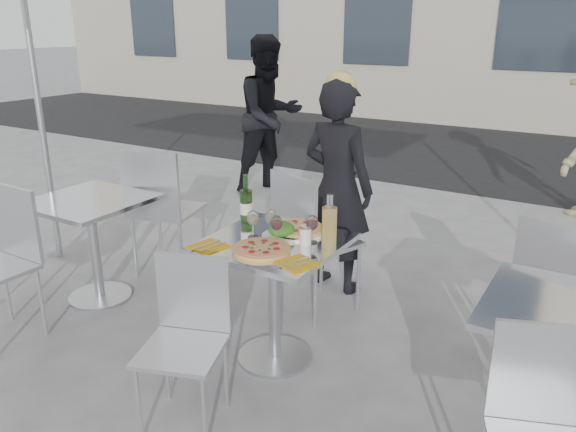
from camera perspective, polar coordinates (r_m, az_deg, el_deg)
The scene contains 25 objects.
ground at distance 3.44m, azimuth -1.34°, elevation -14.23°, with size 80.00×80.00×0.00m, color slate.
street_asphalt at distance 9.25m, azimuth 20.97°, elevation 6.00°, with size 24.00×5.00×0.00m, color black.
main_table at distance 3.18m, azimuth -1.41°, elevation -6.07°, with size 0.72×0.72×0.75m.
side_table_left at distance 4.12m, azimuth -19.26°, elevation -1.15°, with size 0.72×0.72×0.75m.
side_table_right at distance 2.77m, azimuth 26.45°, elevation -12.28°, with size 0.72×0.72×0.75m.
chair_far at distance 3.68m, azimuth 1.99°, elevation -1.67°, with size 0.59×0.59×0.99m.
chair_near at distance 2.82m, azimuth -10.19°, elevation -11.01°, with size 0.48×0.49×0.83m.
side_chair_lfar at distance 4.35m, azimuth -12.87°, elevation 1.36°, with size 0.57×0.58×1.02m.
side_chair_lnear at distance 3.85m, azimuth -27.00°, elevation -3.23°, with size 0.44×0.45×0.95m.
side_chair_rfar at distance 3.41m, azimuth 25.64°, elevation -6.29°, with size 0.52×0.53×0.91m.
side_chair_rnear at distance 2.37m, azimuth 24.69°, elevation -18.58°, with size 0.51×0.51×0.86m.
woman_diner at distance 4.04m, azimuth 5.04°, elevation 2.91°, with size 0.56×0.37×1.54m, color black.
pedestrian_a at distance 6.48m, azimuth -1.86°, elevation 10.12°, with size 0.86×0.67×1.77m, color black.
pizza_near at distance 2.96m, azimuth -2.71°, elevation -3.34°, with size 0.31×0.31×0.02m.
pizza_far at distance 3.22m, azimuth 1.03°, elevation -1.32°, with size 0.33×0.33×0.03m.
salad_plate at distance 3.14m, azimuth -0.67°, elevation -1.50°, with size 0.22×0.22×0.09m.
wine_bottle at distance 3.35m, azimuth -4.27°, elevation 1.20°, with size 0.07×0.08×0.29m.
carafe at distance 2.98m, azimuth 4.21°, elevation -0.98°, with size 0.08×0.08×0.29m.
sugar_shaker at distance 3.03m, azimuth 1.78°, elevation -1.92°, with size 0.06×0.06×0.11m.
wineglass_white_a at distance 3.11m, azimuth -3.61°, elevation -0.27°, with size 0.07×0.07×0.16m.
wineglass_white_b at distance 3.13m, azimuth -1.76°, elevation -0.13°, with size 0.07×0.07×0.16m.
wineglass_red_a at distance 3.03m, azimuth -1.18°, elevation -0.79°, with size 0.07×0.07×0.16m.
wineglass_red_b at distance 3.03m, azimuth 2.47°, elevation -0.79°, with size 0.07×0.07×0.16m.
napkin_left at distance 3.04m, azimuth -8.08°, elevation -3.06°, with size 0.21×0.21×0.01m.
napkin_right at distance 2.80m, azimuth 0.98°, elevation -4.83°, with size 0.23×0.23×0.01m.
Camera 1 is at (1.56, -2.42, 1.88)m, focal length 35.00 mm.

